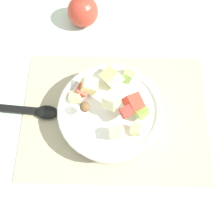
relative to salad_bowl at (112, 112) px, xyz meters
name	(u,v)px	position (x,y,z in m)	size (l,w,h in m)	color
ground_plane	(116,116)	(-0.01, -0.01, -0.04)	(2.40, 2.40, 0.00)	silver
placemat	(116,115)	(-0.01, -0.01, -0.04)	(0.45, 0.34, 0.01)	tan
salad_bowl	(112,112)	(0.00, 0.00, 0.00)	(0.24, 0.24, 0.12)	white
serving_spoon	(32,110)	(0.19, -0.01, -0.03)	(0.21, 0.04, 0.01)	black
whole_apple	(84,11)	(0.08, -0.30, 0.00)	(0.08, 0.08, 0.10)	#BC3828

